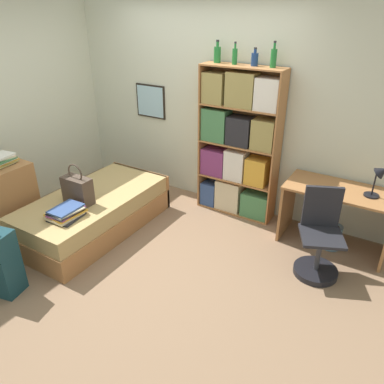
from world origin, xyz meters
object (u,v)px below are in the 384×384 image
bed (95,212)px  bottle_clear (255,59)px  handbag (78,190)px  desk_chair (318,247)px  desk_lamp (380,176)px  desk (337,207)px  bookcase (238,146)px  waste_bin (332,237)px  bottle_green (217,54)px  bottle_blue (274,57)px  bottle_brown (235,56)px  book_stack_on_bed (66,213)px  dresser (7,200)px

bed → bottle_clear: 2.52m
bed → handbag: bearing=-88.1°
desk_chair → desk_lamp: bearing=57.3°
handbag → desk: (2.50, 1.33, -0.12)m
bed → bookcase: (1.24, 1.25, 0.68)m
handbag → desk_chair: (2.48, 0.77, -0.32)m
desk_chair → waste_bin: 0.53m
bottle_green → desk: 2.17m
bottle_blue → waste_bin: bottle_blue is taller
bottle_brown → waste_bin: 2.28m
waste_bin → bottle_brown: bearing=171.3°
book_stack_on_bed → bottle_blue: (1.45, 1.80, 1.43)m
bottle_brown → bottle_clear: size_ratio=1.24×
bookcase → bottle_green: (-0.34, 0.05, 1.03)m
desk_lamp → waste_bin: size_ratio=1.35×
book_stack_on_bed → waste_bin: size_ratio=1.36×
handbag → waste_bin: (2.52, 1.28, -0.47)m
handbag → dresser: bearing=-156.8°
bookcase → bottle_green: 1.09m
bottle_clear → waste_bin: bottle_clear is taller
bed → book_stack_on_bed: size_ratio=4.91×
bottle_clear → desk_chair: bearing=-33.2°
desk → desk_chair: (-0.03, -0.56, -0.19)m
bottle_green → desk_chair: (1.58, -0.74, -1.64)m
handbag → bottle_clear: 2.41m
handbag → book_stack_on_bed: bearing=-67.4°
book_stack_on_bed → bed: bearing=104.4°
bed → bottle_blue: (1.58, 1.29, 1.71)m
bookcase → bottle_green: bottle_green is taller
handbag → desk_lamp: (2.84, 1.33, 0.32)m
desk_lamp → waste_bin: desk_lamp is taller
bed → desk_chair: desk_chair is taller
bottle_clear → desk_lamp: size_ratio=0.52×
bookcase → bottle_brown: 1.03m
bed → desk_chair: (2.49, 0.56, 0.07)m
bed → desk_lamp: size_ratio=4.93×
handbag → bottle_brown: size_ratio=1.96×
bottle_green → waste_bin: bearing=-8.3°
desk_chair → waste_bin: bearing=85.5°
book_stack_on_bed → dresser: dresser is taller
book_stack_on_bed → desk_lamp: bearing=31.0°
desk_lamp → desk_chair: 0.92m
bottle_blue → desk_chair: size_ratio=0.30×
bottle_green → bookcase: bearing=-7.8°
bottle_green → book_stack_on_bed: bearing=-113.0°
handbag → bottle_clear: size_ratio=2.44×
desk_lamp → dresser: bearing=-155.3°
dresser → bottle_green: bearing=47.4°
handbag → bookcase: size_ratio=0.25×
book_stack_on_bed → desk: bearing=34.5°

